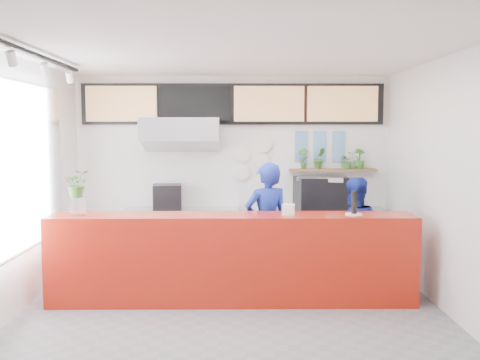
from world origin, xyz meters
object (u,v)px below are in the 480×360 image
(espresso_machine, at_px, (321,193))
(staff_center, at_px, (267,226))
(service_counter, at_px, (232,258))
(panini_oven, at_px, (167,197))
(staff_right, at_px, (353,233))
(pepper_mill, at_px, (354,202))

(espresso_machine, relative_size, staff_center, 0.46)
(service_counter, height_order, espresso_machine, espresso_machine)
(panini_oven, height_order, staff_right, staff_right)
(panini_oven, relative_size, staff_right, 0.29)
(espresso_machine, relative_size, pepper_mill, 2.82)
(service_counter, distance_m, staff_right, 1.73)
(pepper_mill, bearing_deg, staff_center, 149.17)
(espresso_machine, relative_size, staff_right, 0.52)
(service_counter, relative_size, pepper_mill, 16.11)
(pepper_mill, bearing_deg, panini_oven, 143.95)
(service_counter, relative_size, staff_center, 2.64)
(staff_right, xyz_separation_m, pepper_mill, (-0.13, -0.60, 0.50))
(staff_center, xyz_separation_m, staff_right, (1.16, -0.02, -0.10))
(panini_oven, xyz_separation_m, espresso_machine, (2.42, 0.00, 0.06))
(service_counter, bearing_deg, staff_right, 19.13)
(panini_oven, bearing_deg, staff_right, -30.67)
(panini_oven, bearing_deg, service_counter, -65.98)
(staff_center, bearing_deg, pepper_mill, 130.15)
(service_counter, relative_size, panini_oven, 10.35)
(panini_oven, relative_size, espresso_machine, 0.55)
(service_counter, xyz_separation_m, panini_oven, (-1.02, 1.80, 0.55))
(espresso_machine, height_order, staff_center, staff_center)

